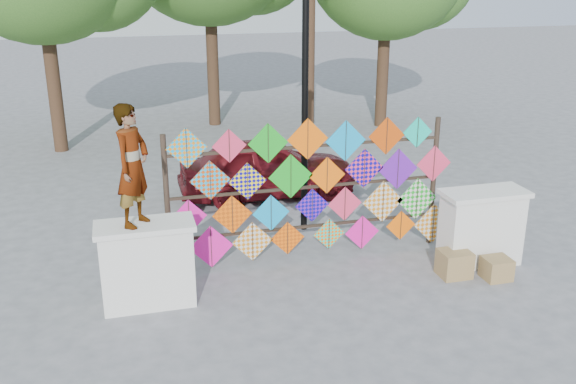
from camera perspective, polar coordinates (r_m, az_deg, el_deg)
The scene contains 9 objects.
ground at distance 10.39m, azimuth 2.94°, elevation -7.50°, with size 80.00×80.00×0.00m, color gray.
parapet_left at distance 9.51m, azimuth -12.39°, elevation -6.26°, with size 1.40×0.65×1.28m.
parapet_right at distance 11.04m, azimuth 16.81°, elevation -2.99°, with size 1.40×0.65×1.28m.
kite_rack at distance 10.59m, azimuth 2.42°, elevation 0.19°, with size 4.98×0.24×2.43m.
vendor_woman at distance 8.98m, azimuth -13.67°, elevation 2.29°, with size 0.63×0.41×1.72m, color #99999E.
sedan at distance 13.76m, azimuth -1.87°, elevation 2.22°, with size 1.52×3.78×1.29m, color maroon.
lamppost at distance 11.45m, azimuth 1.52°, elevation 9.28°, with size 0.28×0.28×4.46m.
cardboard_box_near at distance 10.65m, azimuth 14.57°, elevation -6.17°, with size 0.48×0.43×0.43m, color olive.
cardboard_box_far at distance 10.76m, azimuth 18.04°, elevation -6.48°, with size 0.42×0.38×0.35m, color olive.
Camera 1 is at (-2.91, -8.81, 4.68)m, focal length 40.00 mm.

